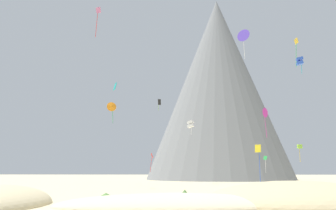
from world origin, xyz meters
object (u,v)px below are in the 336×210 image
(bush_near_right, at_px, (293,199))
(kite_orange_mid, at_px, (112,107))
(bush_mid_center, at_px, (106,195))
(rock_massif, at_px, (221,95))
(kite_black_mid, at_px, (159,103))
(kite_lime_low, at_px, (300,147))
(kite_white_low, at_px, (191,124))
(kite_red_low, at_px, (152,159))
(kite_pink_high, at_px, (98,15))
(bush_ridge_crest, at_px, (185,192))
(kite_indigo_high, at_px, (244,36))
(kite_yellow_low, at_px, (258,154))
(kite_teal_mid, at_px, (115,86))
(kite_blue_mid, at_px, (300,61))
(kite_magenta_low, at_px, (265,113))
(kite_gold_mid, at_px, (296,46))
(kite_green_low, at_px, (265,160))

(bush_near_right, relative_size, kite_orange_mid, 0.33)
(bush_mid_center, bearing_deg, rock_massif, 75.14)
(kite_black_mid, bearing_deg, bush_near_right, -163.72)
(bush_mid_center, height_order, kite_lime_low, kite_lime_low)
(kite_white_low, relative_size, kite_red_low, 0.83)
(kite_lime_low, height_order, kite_red_low, kite_lime_low)
(kite_white_low, bearing_deg, kite_pink_high, -7.44)
(bush_ridge_crest, bearing_deg, kite_indigo_high, 59.86)
(kite_orange_mid, bearing_deg, kite_yellow_low, -59.85)
(kite_white_low, bearing_deg, kite_lime_low, 70.89)
(kite_yellow_low, height_order, kite_teal_mid, kite_teal_mid)
(kite_blue_mid, xyz_separation_m, kite_orange_mid, (-34.45, 19.67, -3.99))
(kite_yellow_low, xyz_separation_m, kite_teal_mid, (-23.96, 10.53, 12.94))
(kite_magenta_low, bearing_deg, kite_blue_mid, 60.53)
(kite_black_mid, relative_size, kite_red_low, 0.73)
(bush_mid_center, bearing_deg, kite_red_low, 86.94)
(rock_massif, relative_size, kite_orange_mid, 13.17)
(bush_mid_center, xyz_separation_m, kite_indigo_high, (21.04, 23.91, 28.51))
(kite_yellow_low, distance_m, kite_teal_mid, 29.19)
(kite_magenta_low, distance_m, kite_blue_mid, 13.48)
(kite_red_low, bearing_deg, bush_near_right, -132.90)
(bush_near_right, bearing_deg, kite_gold_mid, 71.11)
(kite_green_low, xyz_separation_m, kite_blue_mid, (-0.86, -35.20, 15.03))
(kite_lime_low, distance_m, kite_pink_high, 43.96)
(kite_lime_low, height_order, kite_gold_mid, kite_gold_mid)
(bush_ridge_crest, relative_size, kite_white_low, 0.32)
(bush_near_right, height_order, kite_green_low, kite_green_low)
(bush_mid_center, xyz_separation_m, bush_near_right, (20.85, -6.31, 0.02))
(bush_near_right, xyz_separation_m, kite_blue_mid, (7.40, 19.65, 20.30))
(kite_white_low, bearing_deg, rock_massif, -172.70)
(bush_near_right, relative_size, kite_gold_mid, 0.29)
(bush_near_right, height_order, kite_magenta_low, kite_magenta_low)
(bush_ridge_crest, distance_m, kite_green_low, 48.72)
(kite_orange_mid, bearing_deg, kite_teal_mid, -96.43)
(kite_magenta_low, bearing_deg, kite_pink_high, -32.06)
(kite_lime_low, relative_size, kite_orange_mid, 0.69)
(kite_yellow_low, distance_m, kite_magenta_low, 16.15)
(kite_black_mid, height_order, kite_teal_mid, kite_black_mid)
(kite_magenta_low, relative_size, kite_red_low, 1.34)
(bush_ridge_crest, bearing_deg, kite_gold_mid, 36.05)
(kite_lime_low, bearing_deg, kite_indigo_high, -171.62)
(bush_mid_center, height_order, kite_orange_mid, kite_orange_mid)
(kite_orange_mid, height_order, kite_gold_mid, kite_gold_mid)
(kite_green_low, relative_size, kite_yellow_low, 0.76)
(bush_mid_center, relative_size, kite_white_low, 0.50)
(kite_yellow_low, height_order, kite_red_low, kite_yellow_low)
(bush_near_right, distance_m, kite_green_low, 55.71)
(kite_white_low, height_order, kite_yellow_low, kite_white_low)
(bush_ridge_crest, bearing_deg, kite_orange_mid, 118.73)
(kite_yellow_low, distance_m, kite_indigo_high, 26.60)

